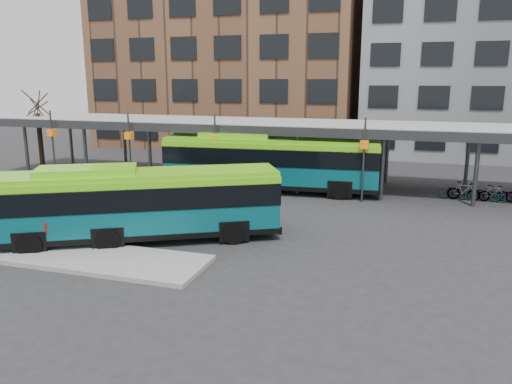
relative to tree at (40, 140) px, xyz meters
name	(u,v)px	position (x,y,z in m)	size (l,w,h in m)	color
ground	(197,244)	(18.00, -12.00, -2.43)	(120.00, 120.00, 0.00)	#28282B
boarding_island	(41,252)	(12.50, -15.00, -2.34)	(14.00, 3.00, 0.18)	gray
canopy	(275,126)	(17.94, 0.87, 1.47)	(40.00, 6.53, 4.80)	#999B9E
tree	(40,140)	(0.00, 0.00, 0.00)	(1.64, 1.64, 5.60)	black
building_brick	(232,38)	(8.00, 20.00, 8.57)	(26.00, 14.00, 22.00)	brown
building_grey	(507,43)	(34.00, 20.00, 7.57)	(24.00, 14.00, 20.00)	slate
bus_front	(137,202)	(15.39, -12.34, -0.70)	(11.86, 7.98, 3.33)	#08515A
bus_rear	(270,161)	(18.17, -1.16, -0.53)	(13.41, 3.84, 3.65)	#08515A
pedestrian	(50,230)	(12.87, -14.82, -1.47)	(0.37, 0.61, 1.55)	black
bike_rack	(509,194)	(32.02, 0.01, -1.96)	(7.77, 1.55, 1.07)	slate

